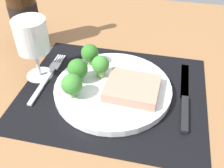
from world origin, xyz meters
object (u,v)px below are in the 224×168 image
at_px(wine_bottle, 23,11).
at_px(wine_glass, 32,39).
at_px(knife, 185,99).
at_px(fork, 48,77).
at_px(steak, 132,88).
at_px(plate, 113,88).

distance_m(wine_bottle, wine_glass, 0.15).
distance_m(knife, wine_glass, 0.36).
bearing_deg(fork, knife, -2.16).
height_order(steak, fork, steak).
bearing_deg(steak, wine_glass, 172.21).
xyz_separation_m(fork, wine_glass, (-0.02, 0.01, 0.10)).
bearing_deg(wine_glass, fork, -16.04).
xyz_separation_m(knife, wine_glass, (-0.35, 0.02, 0.10)).
bearing_deg(knife, steak, -171.48).
distance_m(fork, knife, 0.32).
xyz_separation_m(steak, fork, (-0.21, 0.02, -0.02)).
distance_m(steak, wine_glass, 0.24).
bearing_deg(steak, plate, 166.61).
height_order(fork, wine_glass, wine_glass).
bearing_deg(wine_glass, steak, -7.79).
bearing_deg(wine_glass, wine_bottle, 124.32).
xyz_separation_m(knife, wine_bottle, (-0.43, 0.14, 0.10)).
xyz_separation_m(plate, knife, (0.16, 0.01, -0.00)).
bearing_deg(wine_bottle, steak, -26.18).
height_order(plate, fork, plate).
bearing_deg(fork, wine_bottle, 129.10).
bearing_deg(knife, plate, -177.52).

